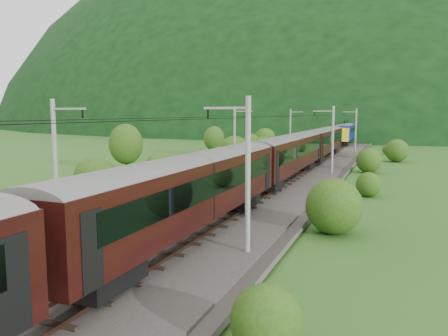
% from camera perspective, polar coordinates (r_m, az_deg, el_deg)
% --- Properties ---
extents(ground, '(600.00, 600.00, 0.00)m').
position_cam_1_polar(ground, '(25.75, -10.34, -9.73)').
color(ground, '#2D581B').
rests_on(ground, ground).
extents(railbed, '(14.00, 220.00, 0.30)m').
position_cam_1_polar(railbed, '(34.34, -1.52, -5.09)').
color(railbed, '#38332D').
rests_on(railbed, ground).
extents(track_left, '(2.40, 220.00, 0.27)m').
position_cam_1_polar(track_left, '(35.28, -5.12, -4.42)').
color(track_left, brown).
rests_on(track_left, railbed).
extents(track_right, '(2.40, 220.00, 0.27)m').
position_cam_1_polar(track_right, '(33.45, 2.29, -5.04)').
color(track_right, brown).
rests_on(track_right, railbed).
extents(catenary_left, '(2.54, 192.28, 8.00)m').
position_cam_1_polar(catenary_left, '(56.35, 1.46, 4.17)').
color(catenary_left, gray).
rests_on(catenary_left, railbed).
extents(catenary_right, '(2.54, 192.28, 8.00)m').
position_cam_1_polar(catenary_right, '(53.43, 13.93, 3.80)').
color(catenary_right, gray).
rests_on(catenary_right, railbed).
extents(overhead_wires, '(4.83, 198.00, 0.03)m').
position_cam_1_polar(overhead_wires, '(33.56, -1.55, 6.59)').
color(overhead_wires, black).
rests_on(overhead_wires, ground).
extents(mountain_main, '(504.00, 360.00, 244.00)m').
position_cam_1_polar(mountain_main, '(281.30, 18.83, 5.26)').
color(mountain_main, black).
rests_on(mountain_main, ground).
extents(mountain_ridge, '(336.00, 280.00, 132.00)m').
position_cam_1_polar(mountain_ridge, '(347.48, -1.11, 5.93)').
color(mountain_ridge, black).
rests_on(mountain_ridge, ground).
extents(train, '(3.20, 153.24, 5.57)m').
position_cam_1_polar(train, '(35.79, 3.92, 1.24)').
color(train, black).
rests_on(train, ground).
extents(hazard_post_near, '(0.15, 0.15, 1.36)m').
position_cam_1_polar(hazard_post_near, '(89.06, 12.61, 2.83)').
color(hazard_post_near, red).
rests_on(hazard_post_near, railbed).
extents(hazard_post_far, '(0.17, 0.17, 1.56)m').
position_cam_1_polar(hazard_post_far, '(74.30, 11.74, 2.10)').
color(hazard_post_far, red).
rests_on(hazard_post_far, railbed).
extents(signal, '(0.21, 0.21, 1.91)m').
position_cam_1_polar(signal, '(61.54, 4.66, 1.52)').
color(signal, black).
rests_on(signal, railbed).
extents(vegetation_left, '(13.33, 147.44, 6.13)m').
position_cam_1_polar(vegetation_left, '(43.72, -15.62, 0.05)').
color(vegetation_left, '#254813').
rests_on(vegetation_left, ground).
extents(vegetation_right, '(7.15, 103.58, 3.17)m').
position_cam_1_polar(vegetation_right, '(32.90, 17.44, -3.72)').
color(vegetation_right, '#254813').
rests_on(vegetation_right, ground).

